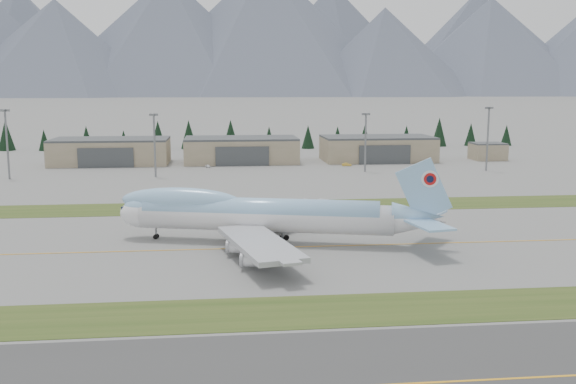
{
  "coord_description": "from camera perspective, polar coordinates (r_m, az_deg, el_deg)",
  "views": [
    {
      "loc": [
        -23.97,
        -126.51,
        32.42
      ],
      "look_at": [
        -8.37,
        20.72,
        8.0
      ],
      "focal_mm": 40.0,
      "sensor_mm": 36.0,
      "label": 1
    }
  ],
  "objects": [
    {
      "name": "grass_strip_near",
      "position": [
        97.26,
        8.72,
        -10.22
      ],
      "size": [
        400.0,
        14.0,
        0.08
      ],
      "primitive_type": "cube",
      "color": "#304719",
      "rests_on": "ground"
    },
    {
      "name": "service_vehicle_b",
      "position": [
        265.55,
        5.25,
        2.31
      ],
      "size": [
        4.21,
        2.26,
        1.32
      ],
      "primitive_type": "imported",
      "rotation": [
        0.0,
        0.0,
        1.34
      ],
      "color": "gold",
      "rests_on": "ground"
    },
    {
      "name": "hangar_center",
      "position": [
        277.86,
        -4.18,
        3.76
      ],
      "size": [
        48.0,
        26.6,
        10.8
      ],
      "color": "gray",
      "rests_on": "ground"
    },
    {
      "name": "mountain_ridge_rear",
      "position": [
        3038.35,
        -3.27,
        13.53
      ],
      "size": [
        4502.87,
        1026.84,
        513.42
      ],
      "color": "#495161",
      "rests_on": "ground"
    },
    {
      "name": "taxiway_line_main",
      "position": [
        132.78,
        4.55,
        -4.8
      ],
      "size": [
        400.0,
        0.4,
        0.02
      ],
      "primitive_type": "cube",
      "color": "orange",
      "rests_on": "ground"
    },
    {
      "name": "service_vehicle_c",
      "position": [
        274.31,
        11.75,
        2.38
      ],
      "size": [
        2.89,
        4.97,
        1.35
      ],
      "primitive_type": "imported",
      "rotation": [
        0.0,
        0.0,
        -0.23
      ],
      "color": "#A09FA4",
      "rests_on": "ground"
    },
    {
      "name": "asphalt_taxiway",
      "position": [
        76.07,
        13.48,
        -16.13
      ],
      "size": [
        400.0,
        32.0,
        0.04
      ],
      "primitive_type": "cube",
      "color": "#333333",
      "rests_on": "ground"
    },
    {
      "name": "service_vehicle_a",
      "position": [
        261.75,
        -7.13,
        2.18
      ],
      "size": [
        2.46,
        3.64,
        1.15
      ],
      "primitive_type": "imported",
      "rotation": [
        0.0,
        0.0,
        0.36
      ],
      "color": "white",
      "rests_on": "ground"
    },
    {
      "name": "conifer_belt",
      "position": [
        341.42,
        -3.05,
        5.06
      ],
      "size": [
        274.62,
        14.39,
        15.94
      ],
      "color": "black",
      "rests_on": "ground"
    },
    {
      "name": "ground",
      "position": [
        132.78,
        4.55,
        -4.8
      ],
      "size": [
        7000.0,
        7000.0,
        0.0
      ],
      "primitive_type": "plane",
      "color": "#5E5F5C",
      "rests_on": "ground"
    },
    {
      "name": "hangar_left",
      "position": [
        281.51,
        -15.46,
        3.52
      ],
      "size": [
        48.0,
        26.6,
        10.8
      ],
      "color": "gray",
      "rests_on": "ground"
    },
    {
      "name": "control_shed",
      "position": [
        300.54,
        17.33,
        3.48
      ],
      "size": [
        14.0,
        12.0,
        7.6
      ],
      "color": "gray",
      "rests_on": "ground"
    },
    {
      "name": "boeing_747_freighter",
      "position": [
        133.89,
        -2.39,
        -1.97
      ],
      "size": [
        70.58,
        58.93,
        18.56
      ],
      "rotation": [
        0.0,
        0.0,
        -0.25
      ],
      "color": "white",
      "rests_on": "ground"
    },
    {
      "name": "grass_strip_far",
      "position": [
        176.18,
        1.88,
        -1.24
      ],
      "size": [
        400.0,
        18.0,
        0.08
      ],
      "primitive_type": "cube",
      "color": "#304719",
      "rests_on": "ground"
    },
    {
      "name": "taxiway_line_near",
      "position": [
        76.07,
        13.48,
        -16.13
      ],
      "size": [
        400.0,
        0.4,
        0.02
      ],
      "primitive_type": "cube",
      "color": "orange",
      "rests_on": "ground"
    },
    {
      "name": "mountain_ridge_front",
      "position": [
        2354.53,
        -5.4,
        13.93
      ],
      "size": [
        4244.52,
        1248.12,
        492.08
      ],
      "color": "#495161",
      "rests_on": "ground"
    },
    {
      "name": "floodlight_masts",
      "position": [
        237.41,
        -2.44,
        5.5
      ],
      "size": [
        180.42,
        9.91,
        24.72
      ],
      "color": "slate",
      "rests_on": "ground"
    },
    {
      "name": "hangar_right",
      "position": [
        286.16,
        7.94,
        3.86
      ],
      "size": [
        48.0,
        26.6,
        10.8
      ],
      "color": "gray",
      "rests_on": "ground"
    }
  ]
}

